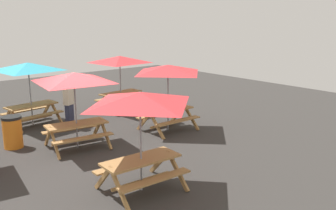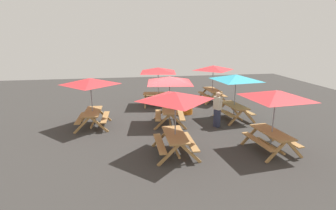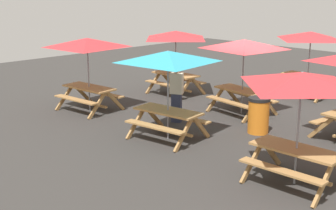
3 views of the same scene
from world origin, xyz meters
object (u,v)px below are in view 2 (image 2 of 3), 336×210
at_px(picnic_table_6, 170,83).
at_px(person_standing, 217,109).
at_px(picnic_table_3, 90,85).
at_px(picnic_table_2, 175,101).
at_px(trash_bin_orange, 187,105).
at_px(picnic_table_0, 236,81).
at_px(picnic_table_5, 158,73).
at_px(picnic_table_4, 213,70).
at_px(picnic_table_1, 276,99).

relative_size(picnic_table_6, person_standing, 1.68).
xyz_separation_m(picnic_table_3, picnic_table_6, (-0.20, -3.58, 0.00)).
relative_size(picnic_table_2, trash_bin_orange, 2.38).
height_order(picnic_table_0, picnic_table_5, same).
bearing_deg(picnic_table_6, picnic_table_3, 94.27).
relative_size(picnic_table_3, picnic_table_4, 1.00).
bearing_deg(picnic_table_0, picnic_table_4, -10.11).
height_order(picnic_table_4, picnic_table_6, same).
xyz_separation_m(picnic_table_6, person_standing, (-0.76, -2.10, -1.10)).
bearing_deg(picnic_table_1, picnic_table_0, -8.49).
xyz_separation_m(picnic_table_3, picnic_table_4, (3.77, -7.06, 0.00)).
bearing_deg(picnic_table_4, picnic_table_1, 175.54).
height_order(picnic_table_1, picnic_table_2, same).
distance_m(picnic_table_3, trash_bin_orange, 5.21).
bearing_deg(picnic_table_2, picnic_table_1, -95.63).
relative_size(picnic_table_2, picnic_table_6, 0.83).
bearing_deg(picnic_table_2, trash_bin_orange, -18.90).
relative_size(picnic_table_0, picnic_table_4, 1.20).
height_order(picnic_table_2, picnic_table_5, same).
relative_size(picnic_table_4, person_standing, 1.40).
height_order(picnic_table_4, picnic_table_5, same).
bearing_deg(picnic_table_4, picnic_table_0, 175.58).
bearing_deg(person_standing, trash_bin_orange, 172.39).
height_order(picnic_table_1, person_standing, picnic_table_1).
height_order(picnic_table_6, trash_bin_orange, picnic_table_6).
height_order(picnic_table_3, picnic_table_5, same).
bearing_deg(picnic_table_2, picnic_table_3, 42.53).
bearing_deg(picnic_table_0, picnic_table_2, 125.02).
bearing_deg(trash_bin_orange, picnic_table_6, 140.27).
distance_m(picnic_table_5, person_standing, 4.90).
height_order(picnic_table_5, person_standing, picnic_table_5).
height_order(picnic_table_6, person_standing, picnic_table_6).
bearing_deg(picnic_table_1, picnic_table_5, 18.46).
xyz_separation_m(picnic_table_0, picnic_table_6, (-0.14, 3.32, 0.00)).
xyz_separation_m(picnic_table_1, picnic_table_4, (7.58, -0.33, 0.00)).
xyz_separation_m(picnic_table_0, picnic_table_1, (-3.75, 0.16, 0.00)).
distance_m(picnic_table_1, picnic_table_2, 3.55).
bearing_deg(picnic_table_1, picnic_table_4, -8.45).
xyz_separation_m(picnic_table_2, picnic_table_4, (7.24, -3.86, 0.00)).
bearing_deg(picnic_table_5, trash_bin_orange, 131.47).
relative_size(picnic_table_3, person_standing, 1.40).
bearing_deg(picnic_table_4, picnic_table_2, 149.96).
distance_m(picnic_table_0, person_standing, 1.87).
bearing_deg(trash_bin_orange, picnic_table_3, 105.05).
relative_size(picnic_table_1, picnic_table_6, 1.00).
distance_m(picnic_table_0, picnic_table_2, 5.03).
height_order(picnic_table_2, picnic_table_3, same).
distance_m(picnic_table_2, person_standing, 3.69).
height_order(picnic_table_0, picnic_table_4, same).
bearing_deg(picnic_table_1, picnic_table_3, 54.49).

